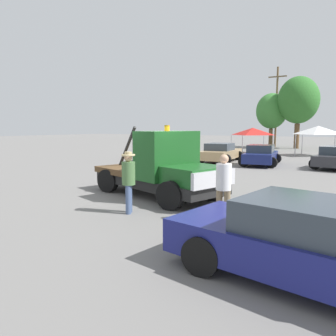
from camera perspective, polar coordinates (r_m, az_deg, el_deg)
name	(u,v)px	position (r m, az deg, el deg)	size (l,w,h in m)	color
ground_plane	(156,196)	(11.93, -2.03, -4.85)	(160.00, 160.00, 0.00)	slate
tow_truck	(162,170)	(11.50, -0.98, -0.36)	(5.81, 3.42, 2.54)	black
foreground_car	(327,247)	(5.70, 25.97, -12.30)	(5.39, 2.65, 1.34)	navy
person_near_truck	(224,184)	(8.55, 9.65, -2.69)	(0.40, 0.40, 1.79)	#847051
person_at_hood	(129,177)	(9.44, -6.88, -1.61)	(0.40, 0.40, 1.78)	#475B84
parked_car_maroon	(165,151)	(25.30, -0.54, 3.01)	(2.54, 4.75, 1.34)	maroon
parked_car_tan	(220,153)	(23.82, 9.11, 2.66)	(2.81, 5.00, 1.34)	tan
parked_car_navy	(261,155)	(22.22, 15.85, 2.15)	(2.78, 4.43, 1.34)	navy
canopy_tent_red	(253,131)	(31.82, 14.54, 6.18)	(3.07, 3.07, 2.41)	#9E9EA3
canopy_tent_white	(318,130)	(31.10, 24.67, 6.00)	(3.08, 3.08, 2.57)	#9E9EA3
tree_left	(272,111)	(42.03, 17.59, 9.41)	(3.65, 3.65, 6.52)	brown
tree_center	(298,100)	(40.94, 21.76, 10.89)	(4.59, 4.59, 8.20)	brown
utility_pole	(276,105)	(43.51, 18.37, 10.34)	(2.20, 0.24, 9.81)	brown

